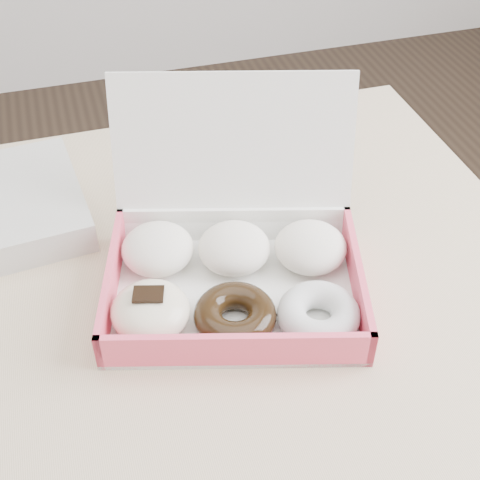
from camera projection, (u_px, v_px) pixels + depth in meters
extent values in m
cube|color=tan|center=(47.00, 352.00, 0.72)|extent=(1.20, 0.80, 0.04)
cylinder|color=tan|center=(349.00, 277.00, 1.34)|extent=(0.05, 0.05, 0.71)
cube|color=white|center=(235.00, 294.00, 0.76)|extent=(0.33, 0.27, 0.01)
cube|color=#FB506B|center=(235.00, 351.00, 0.67)|extent=(0.27, 0.08, 0.05)
cube|color=white|center=(234.00, 224.00, 0.82)|extent=(0.27, 0.08, 0.05)
cube|color=#FB506B|center=(112.00, 282.00, 0.74)|extent=(0.06, 0.20, 0.05)
cube|color=#FB506B|center=(357.00, 280.00, 0.74)|extent=(0.06, 0.20, 0.05)
cube|color=white|center=(233.00, 160.00, 0.78)|extent=(0.29, 0.14, 0.20)
ellipsoid|color=white|center=(158.00, 249.00, 0.77)|extent=(0.10, 0.10, 0.05)
ellipsoid|color=white|center=(234.00, 248.00, 0.78)|extent=(0.10, 0.10, 0.05)
ellipsoid|color=white|center=(311.00, 247.00, 0.78)|extent=(0.10, 0.10, 0.05)
ellipsoid|color=beige|center=(151.00, 311.00, 0.70)|extent=(0.10, 0.10, 0.05)
cube|color=black|center=(148.00, 294.00, 0.69)|extent=(0.04, 0.03, 0.00)
torus|color=black|center=(235.00, 315.00, 0.71)|extent=(0.11, 0.11, 0.03)
torus|color=white|center=(319.00, 314.00, 0.71)|extent=(0.11, 0.11, 0.03)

